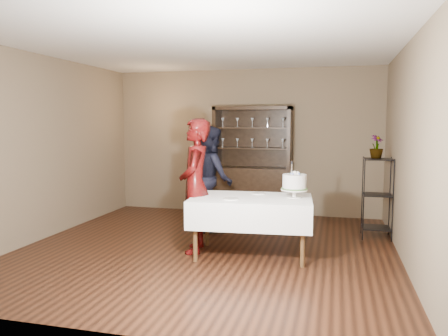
{
  "coord_description": "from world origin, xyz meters",
  "views": [
    {
      "loc": [
        1.68,
        -5.56,
        1.72
      ],
      "look_at": [
        0.21,
        0.1,
        1.11
      ],
      "focal_mm": 35.0,
      "sensor_mm": 36.0,
      "label": 1
    }
  ],
  "objects_px": {
    "cake": "(294,183)",
    "plant_etagere": "(377,195)",
    "cake_table": "(251,211)",
    "potted_plant": "(376,147)",
    "woman": "(195,186)",
    "china_hutch": "(253,180)",
    "man": "(211,178)"
  },
  "relations": [
    {
      "from": "man",
      "to": "potted_plant",
      "type": "bearing_deg",
      "value": -118.26
    },
    {
      "from": "plant_etagere",
      "to": "potted_plant",
      "type": "relative_size",
      "value": 3.47
    },
    {
      "from": "plant_etagere",
      "to": "woman",
      "type": "xyz_separation_m",
      "value": [
        -2.4,
        -1.33,
        0.23
      ]
    },
    {
      "from": "china_hutch",
      "to": "plant_etagere",
      "type": "bearing_deg",
      "value": -26.83
    },
    {
      "from": "cake_table",
      "to": "man",
      "type": "bearing_deg",
      "value": 126.18
    },
    {
      "from": "plant_etagere",
      "to": "china_hutch",
      "type": "bearing_deg",
      "value": 153.17
    },
    {
      "from": "man",
      "to": "potted_plant",
      "type": "distance_m",
      "value": 2.56
    },
    {
      "from": "china_hutch",
      "to": "plant_etagere",
      "type": "height_order",
      "value": "china_hutch"
    },
    {
      "from": "woman",
      "to": "cake",
      "type": "bearing_deg",
      "value": 81.94
    },
    {
      "from": "cake",
      "to": "plant_etagere",
      "type": "bearing_deg",
      "value": 47.87
    },
    {
      "from": "woman",
      "to": "potted_plant",
      "type": "distance_m",
      "value": 2.78
    },
    {
      "from": "cake_table",
      "to": "potted_plant",
      "type": "distance_m",
      "value": 2.26
    },
    {
      "from": "cake_table",
      "to": "woman",
      "type": "bearing_deg",
      "value": 179.76
    },
    {
      "from": "cake",
      "to": "cake_table",
      "type": "bearing_deg",
      "value": -168.52
    },
    {
      "from": "cake_table",
      "to": "cake",
      "type": "height_order",
      "value": "cake"
    },
    {
      "from": "plant_etagere",
      "to": "man",
      "type": "distance_m",
      "value": 2.54
    },
    {
      "from": "potted_plant",
      "to": "china_hutch",
      "type": "bearing_deg",
      "value": 153.81
    },
    {
      "from": "cake_table",
      "to": "man",
      "type": "height_order",
      "value": "man"
    },
    {
      "from": "man",
      "to": "cake_table",
      "type": "bearing_deg",
      "value": -175.82
    },
    {
      "from": "china_hutch",
      "to": "cake_table",
      "type": "bearing_deg",
      "value": -79.69
    },
    {
      "from": "cake_table",
      "to": "woman",
      "type": "distance_m",
      "value": 0.81
    },
    {
      "from": "cake_table",
      "to": "man",
      "type": "relative_size",
      "value": 0.96
    },
    {
      "from": "cake_table",
      "to": "cake",
      "type": "relative_size",
      "value": 3.42
    },
    {
      "from": "cake_table",
      "to": "woman",
      "type": "xyz_separation_m",
      "value": [
        -0.75,
        0.0,
        0.3
      ]
    },
    {
      "from": "woman",
      "to": "cake",
      "type": "distance_m",
      "value": 1.3
    },
    {
      "from": "woman",
      "to": "china_hutch",
      "type": "bearing_deg",
      "value": 159.62
    },
    {
      "from": "plant_etagere",
      "to": "cake_table",
      "type": "distance_m",
      "value": 2.12
    },
    {
      "from": "cake",
      "to": "potted_plant",
      "type": "xyz_separation_m",
      "value": [
        1.08,
        1.27,
        0.41
      ]
    },
    {
      "from": "man",
      "to": "china_hutch",
      "type": "bearing_deg",
      "value": -53.2
    },
    {
      "from": "potted_plant",
      "to": "plant_etagere",
      "type": "bearing_deg",
      "value": -55.02
    },
    {
      "from": "plant_etagere",
      "to": "woman",
      "type": "relative_size",
      "value": 0.68
    },
    {
      "from": "potted_plant",
      "to": "woman",
      "type": "bearing_deg",
      "value": -149.85
    }
  ]
}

